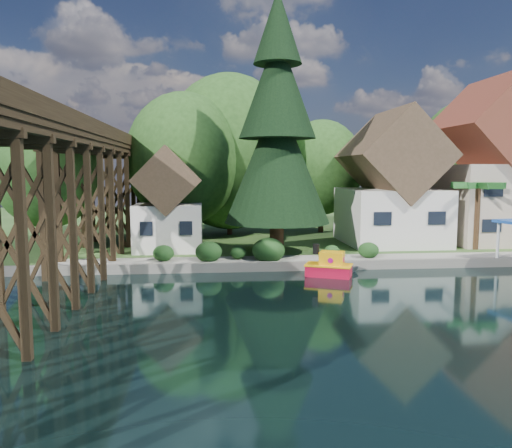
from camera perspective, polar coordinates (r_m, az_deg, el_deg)
The scene contains 14 objects.
ground at distance 25.96m, azimuth 12.78°, elevation -8.64°, with size 140.00×140.00×0.00m, color black.
bank at distance 58.70m, azimuth 2.37°, elevation 0.03°, with size 140.00×52.00×0.50m, color #294D1F.
seawall at distance 34.56m, azimuth 14.96°, elevation -4.45°, with size 60.00×0.40×0.62m, color slate.
promenade at distance 36.44m, azimuth 17.21°, elevation -3.63°, with size 50.00×2.60×0.06m, color gray.
trestle_bridge at distance 30.09m, azimuth -20.96°, elevation 3.45°, with size 4.12×44.18×9.30m.
house_left at distance 42.55m, azimuth 15.18°, elevation 4.06°, with size 7.64×8.64×11.02m.
house_center at distance 46.90m, azimuth 25.40°, elevation 5.42°, with size 8.65×9.18×13.89m.
shed at distance 38.52m, azimuth -9.96°, elevation 2.02°, with size 5.09×5.40×7.85m.
bg_trees at distance 45.95m, azimuth 5.84°, elevation 7.07°, with size 49.90×13.30×10.57m.
shrubs at distance 33.66m, azimuth 0.37°, elevation -2.93°, with size 15.76×2.47×1.70m.
conifer at distance 36.01m, azimuth 2.45°, elevation 10.77°, with size 7.55×7.55×18.58m.
palm_tree at distance 41.52m, azimuth 24.02°, elevation 3.85°, with size 4.96×4.96×5.45m.
tugboat at distance 31.36m, azimuth 8.39°, elevation -4.83°, with size 3.20×2.52×2.05m.
boat_white_a at distance 32.44m, azimuth 8.94°, elevation -4.92°, with size 2.48×3.47×0.72m, color white.
Camera 1 is at (-7.99, -23.80, 6.60)m, focal length 35.00 mm.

